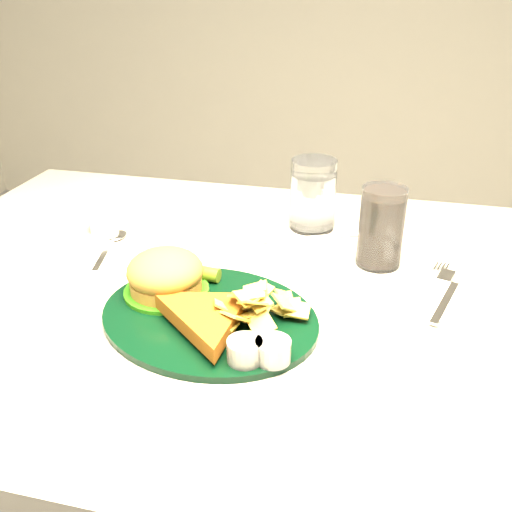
{
  "coord_description": "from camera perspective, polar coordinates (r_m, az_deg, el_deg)",
  "views": [
    {
      "loc": [
        0.15,
        -0.69,
        1.16
      ],
      "look_at": [
        -0.02,
        -0.0,
        0.8
      ],
      "focal_mm": 40.0,
      "sensor_mm": 36.0,
      "label": 1
    }
  ],
  "objects": [
    {
      "name": "water_glass",
      "position": [
        0.98,
        5.72,
        6.12
      ],
      "size": [
        0.1,
        0.1,
        0.12
      ],
      "primitive_type": "cylinder",
      "rotation": [
        0.0,
        0.0,
        -0.35
      ],
      "color": "white",
      "rests_on": "table"
    },
    {
      "name": "dinner_plate",
      "position": [
        0.73,
        -4.79,
        -4.24
      ],
      "size": [
        0.35,
        0.31,
        0.07
      ],
      "primitive_type": null,
      "rotation": [
        0.0,
        0.0,
        -0.28
      ],
      "color": "black",
      "rests_on": "table"
    },
    {
      "name": "cola_glass",
      "position": [
        0.87,
        12.41,
        2.84
      ],
      "size": [
        0.08,
        0.08,
        0.12
      ],
      "primitive_type": "cylinder",
      "rotation": [
        0.0,
        0.0,
        0.14
      ],
      "color": "black",
      "rests_on": "table"
    },
    {
      "name": "fork_napkin",
      "position": [
        0.82,
        18.33,
        -4.11
      ],
      "size": [
        0.16,
        0.18,
        0.01
      ],
      "primitive_type": null,
      "rotation": [
        0.0,
        0.0,
        -0.29
      ],
      "color": "white",
      "rests_on": "table"
    },
    {
      "name": "ramekin",
      "position": [
        1.01,
        -14.97,
        3.18
      ],
      "size": [
        0.06,
        0.06,
        0.03
      ],
      "primitive_type": "cylinder",
      "rotation": [
        0.0,
        0.0,
        0.32
      ],
      "color": "silver",
      "rests_on": "table"
    },
    {
      "name": "spoon",
      "position": [
        0.93,
        -15.02,
        0.19
      ],
      "size": [
        0.07,
        0.15,
        0.01
      ],
      "primitive_type": null,
      "rotation": [
        0.0,
        0.0,
        0.22
      ],
      "color": "white",
      "rests_on": "table"
    },
    {
      "name": "table",
      "position": [
        1.05,
        1.24,
        -21.09
      ],
      "size": [
        1.2,
        0.8,
        0.75
      ],
      "primitive_type": null,
      "color": "#A4A094",
      "rests_on": "ground"
    },
    {
      "name": "wrapped_straw",
      "position": [
        0.96,
        5.82,
        1.84
      ],
      "size": [
        0.2,
        0.14,
        0.01
      ],
      "primitive_type": null,
      "rotation": [
        0.0,
        0.0,
        0.42
      ],
      "color": "silver",
      "rests_on": "table"
    }
  ]
}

